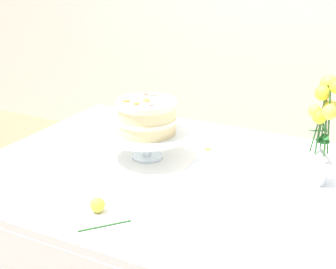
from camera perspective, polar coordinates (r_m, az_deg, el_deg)
The scene contains 8 objects.
dining_table at distance 1.56m, azimuth 1.65°, elevation -7.93°, with size 1.40×1.00×0.74m.
linen_napkin at distance 1.64m, azimuth -2.61°, elevation -2.99°, with size 0.32×0.32×0.00m, color white.
cake_stand at distance 1.60m, azimuth -2.66°, elevation -0.32°, with size 0.29×0.29×0.10m.
layer_cake at distance 1.58m, azimuth -2.70°, elevation 2.27°, with size 0.21×0.21×0.12m.
flower_vase at distance 1.48m, azimuth 18.78°, elevation 0.22°, with size 0.09×0.12×0.35m.
fallen_rose at distance 1.31m, azimuth -8.82°, elevation -8.83°, with size 0.13×0.13×0.04m.
loose_petal_0 at distance 1.30m, azimuth 14.26°, elevation -10.57°, with size 0.04×0.02×0.00m, color pink.
loose_petal_1 at distance 1.72m, azimuth 4.92°, elevation -1.83°, with size 0.03×0.02×0.00m, color orange.
Camera 1 is at (0.57, -1.26, 1.41)m, focal length 48.51 mm.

